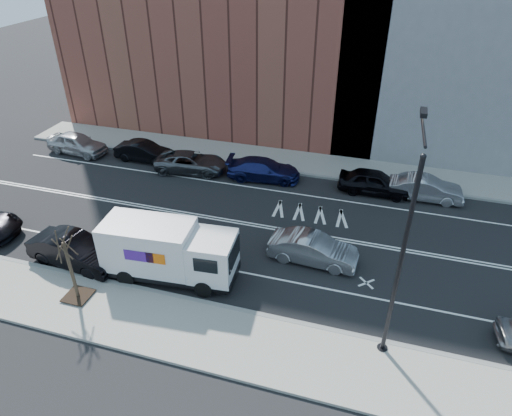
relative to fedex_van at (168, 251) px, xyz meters
The scene contains 17 objects.
ground 6.81m from the fedex_van, 57.76° to the left, with size 120.00×120.00×0.00m, color black.
sidewalk_near 5.00m from the fedex_van, 42.20° to the right, with size 44.00×3.60×0.15m, color gray.
sidewalk_far 14.90m from the fedex_van, 76.22° to the left, with size 44.00×3.60×0.15m, color gray.
curb_near 4.09m from the fedex_van, 21.65° to the right, with size 44.00×0.25×0.17m, color gray.
curb_far 13.17m from the fedex_van, 74.34° to the left, with size 44.00×0.25×0.17m, color gray.
road_markings 6.81m from the fedex_van, 57.76° to the left, with size 40.00×8.60×0.01m, color white, non-canonical shape.
streetlight 11.17m from the fedex_van, ahead, with size 0.44×4.02×9.34m.
street_tree 4.46m from the fedex_van, 141.09° to the right, with size 1.20×1.20×3.75m.
fedex_van is the anchor object (origin of this frame).
far_parked_a 17.39m from the fedex_van, 139.79° to the left, with size 1.92×4.77×1.62m, color #A9A9AD.
far_parked_b 13.87m from the fedex_van, 123.65° to the left, with size 1.53×4.40×1.45m, color black.
far_parked_c 11.55m from the fedex_van, 108.51° to the left, with size 2.34×5.08×1.41m, color #505459.
far_parked_d 11.45m from the fedex_van, 81.80° to the left, with size 2.05×5.05×1.47m, color navy.
far_parked_e 14.74m from the fedex_van, 51.66° to the left, with size 1.88×4.67×1.59m, color black.
far_parked_f 17.00m from the fedex_van, 43.44° to the left, with size 1.61×4.61×1.52m, color #A6A6AA.
driving_sedan 7.43m from the fedex_van, 26.25° to the left, with size 1.61×4.63×1.53m, color #9A9A9E.
near_parked_rear_a 5.23m from the fedex_van, behind, with size 1.76×5.04×1.66m, color black.
Camera 1 is at (5.70, -21.37, 15.18)m, focal length 32.00 mm.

